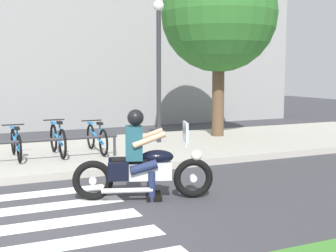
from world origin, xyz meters
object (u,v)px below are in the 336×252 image
bicycle_5 (58,140)px  tree_near_rack (219,14)px  bicycle_4 (16,143)px  motorcycle (144,171)px  rider (139,148)px  bicycle_6 (97,138)px  street_lamp (159,58)px

bicycle_5 → tree_near_rack: 5.93m
bicycle_4 → tree_near_rack: bearing=12.1°
motorcycle → rider: (-0.07, 0.03, 0.37)m
motorcycle → tree_near_rack: size_ratio=0.41×
motorcycle → bicycle_5: (-0.66, 3.58, 0.05)m
bicycle_4 → bicycle_5: 0.90m
rider → tree_near_rack: size_ratio=0.27×
motorcycle → bicycle_6: (0.24, 3.58, 0.03)m
bicycle_5 → tree_near_rack: (4.88, 1.24, 3.13)m
motorcycle → bicycle_5: motorcycle is taller
motorcycle → rider: bearing=158.5°
rider → bicycle_6: (0.31, 3.55, -0.34)m
bicycle_5 → tree_near_rack: bearing=14.2°
bicycle_6 → street_lamp: bearing=23.4°
bicycle_4 → bicycle_6: bearing=-0.0°
bicycle_4 → bicycle_5: bicycle_5 is taller
street_lamp → bicycle_4: bearing=-167.4°
bicycle_5 → rider: bearing=-80.6°
rider → tree_near_rack: (4.30, 4.79, 2.81)m
bicycle_4 → bicycle_6: size_ratio=1.01×
rider → street_lamp: street_lamp is taller
rider → bicycle_4: bearing=112.6°
tree_near_rack → rider: bearing=-131.9°
bicycle_6 → tree_near_rack: (3.99, 1.24, 3.15)m
street_lamp → tree_near_rack: tree_near_rack is taller
rider → tree_near_rack: 7.02m
bicycle_4 → rider: bearing=-67.4°
bicycle_4 → tree_near_rack: (5.78, 1.24, 3.16)m
motorcycle → bicycle_4: bearing=113.4°
motorcycle → rider: rider is taller
motorcycle → tree_near_rack: 7.15m
rider → bicycle_5: (-0.59, 3.55, -0.32)m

